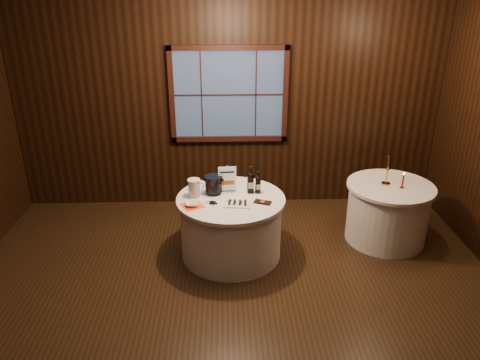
{
  "coord_description": "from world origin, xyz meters",
  "views": [
    {
      "loc": [
        -0.05,
        -3.94,
        3.15
      ],
      "look_at": [
        0.11,
        0.9,
        1.04
      ],
      "focal_mm": 35.0,
      "sensor_mm": 36.0,
      "label": 1
    }
  ],
  "objects_px": {
    "side_table": "(387,212)",
    "port_bottle_left": "(251,181)",
    "port_bottle_right": "(258,184)",
    "grape_bunch": "(213,202)",
    "chocolate_box": "(263,202)",
    "ice_bucket": "(214,184)",
    "brass_candlestick": "(387,174)",
    "sign_stand": "(227,183)",
    "red_candle": "(403,182)",
    "glass_pitcher": "(194,188)",
    "main_table": "(231,226)",
    "chocolate_plate": "(238,203)",
    "cracker_bowl": "(192,204)"
  },
  "relations": [
    {
      "from": "chocolate_plate",
      "to": "grape_bunch",
      "type": "bearing_deg",
      "value": 172.3
    },
    {
      "from": "grape_bunch",
      "to": "red_candle",
      "type": "bearing_deg",
      "value": 8.55
    },
    {
      "from": "glass_pitcher",
      "to": "cracker_bowl",
      "type": "height_order",
      "value": "glass_pitcher"
    },
    {
      "from": "main_table",
      "to": "red_candle",
      "type": "relative_size",
      "value": 6.18
    },
    {
      "from": "port_bottle_left",
      "to": "brass_candlestick",
      "type": "distance_m",
      "value": 1.71
    },
    {
      "from": "chocolate_plate",
      "to": "glass_pitcher",
      "type": "distance_m",
      "value": 0.56
    },
    {
      "from": "port_bottle_left",
      "to": "ice_bucket",
      "type": "distance_m",
      "value": 0.44
    },
    {
      "from": "chocolate_plate",
      "to": "cracker_bowl",
      "type": "distance_m",
      "value": 0.51
    },
    {
      "from": "chocolate_box",
      "to": "sign_stand",
      "type": "bearing_deg",
      "value": 165.41
    },
    {
      "from": "ice_bucket",
      "to": "grape_bunch",
      "type": "relative_size",
      "value": 1.44
    },
    {
      "from": "chocolate_plate",
      "to": "chocolate_box",
      "type": "distance_m",
      "value": 0.29
    },
    {
      "from": "main_table",
      "to": "port_bottle_left",
      "type": "height_order",
      "value": "port_bottle_left"
    },
    {
      "from": "port_bottle_left",
      "to": "chocolate_plate",
      "type": "distance_m",
      "value": 0.38
    },
    {
      "from": "cracker_bowl",
      "to": "brass_candlestick",
      "type": "relative_size",
      "value": 0.38
    },
    {
      "from": "glass_pitcher",
      "to": "ice_bucket",
      "type": "bearing_deg",
      "value": -5.61
    },
    {
      "from": "sign_stand",
      "to": "port_bottle_left",
      "type": "bearing_deg",
      "value": -9.68
    },
    {
      "from": "main_table",
      "to": "cracker_bowl",
      "type": "xyz_separation_m",
      "value": [
        -0.44,
        -0.2,
        0.4
      ]
    },
    {
      "from": "brass_candlestick",
      "to": "ice_bucket",
      "type": "bearing_deg",
      "value": -174.83
    },
    {
      "from": "ice_bucket",
      "to": "chocolate_box",
      "type": "relative_size",
      "value": 1.14
    },
    {
      "from": "grape_bunch",
      "to": "red_candle",
      "type": "height_order",
      "value": "red_candle"
    },
    {
      "from": "grape_bunch",
      "to": "cracker_bowl",
      "type": "relative_size",
      "value": 1.03
    },
    {
      "from": "chocolate_box",
      "to": "brass_candlestick",
      "type": "relative_size",
      "value": 0.49
    },
    {
      "from": "side_table",
      "to": "port_bottle_right",
      "type": "bearing_deg",
      "value": -174.11
    },
    {
      "from": "side_table",
      "to": "chocolate_box",
      "type": "relative_size",
      "value": 5.55
    },
    {
      "from": "main_table",
      "to": "glass_pitcher",
      "type": "xyz_separation_m",
      "value": [
        -0.43,
        0.06,
        0.49
      ]
    },
    {
      "from": "sign_stand",
      "to": "port_bottle_left",
      "type": "height_order",
      "value": "sign_stand"
    },
    {
      "from": "sign_stand",
      "to": "grape_bunch",
      "type": "bearing_deg",
      "value": -123.03
    },
    {
      "from": "side_table",
      "to": "grape_bunch",
      "type": "xyz_separation_m",
      "value": [
        -2.2,
        -0.45,
        0.4
      ]
    },
    {
      "from": "chocolate_plate",
      "to": "cracker_bowl",
      "type": "height_order",
      "value": "chocolate_plate"
    },
    {
      "from": "red_candle",
      "to": "ice_bucket",
      "type": "bearing_deg",
      "value": -178.26
    },
    {
      "from": "grape_bunch",
      "to": "port_bottle_left",
      "type": "bearing_deg",
      "value": 32.63
    },
    {
      "from": "port_bottle_left",
      "to": "red_candle",
      "type": "relative_size",
      "value": 1.63
    },
    {
      "from": "ice_bucket",
      "to": "chocolate_box",
      "type": "bearing_deg",
      "value": -25.96
    },
    {
      "from": "chocolate_box",
      "to": "port_bottle_left",
      "type": "bearing_deg",
      "value": 136.56
    },
    {
      "from": "glass_pitcher",
      "to": "side_table",
      "type": "bearing_deg",
      "value": -18.11
    },
    {
      "from": "sign_stand",
      "to": "glass_pitcher",
      "type": "height_order",
      "value": "sign_stand"
    },
    {
      "from": "sign_stand",
      "to": "red_candle",
      "type": "distance_m",
      "value": 2.14
    },
    {
      "from": "ice_bucket",
      "to": "red_candle",
      "type": "relative_size",
      "value": 1.07
    },
    {
      "from": "brass_candlestick",
      "to": "chocolate_box",
      "type": "bearing_deg",
      "value": -163.44
    },
    {
      "from": "port_bottle_right",
      "to": "grape_bunch",
      "type": "relative_size",
      "value": 1.8
    },
    {
      "from": "chocolate_box",
      "to": "glass_pitcher",
      "type": "relative_size",
      "value": 0.9
    },
    {
      "from": "grape_bunch",
      "to": "brass_candlestick",
      "type": "xyz_separation_m",
      "value": [
        2.14,
        0.47,
        0.12
      ]
    },
    {
      "from": "grape_bunch",
      "to": "brass_candlestick",
      "type": "height_order",
      "value": "brass_candlestick"
    },
    {
      "from": "side_table",
      "to": "port_bottle_left",
      "type": "relative_size",
      "value": 3.21
    },
    {
      "from": "sign_stand",
      "to": "ice_bucket",
      "type": "height_order",
      "value": "sign_stand"
    },
    {
      "from": "sign_stand",
      "to": "red_candle",
      "type": "xyz_separation_m",
      "value": [
        2.14,
        0.04,
        -0.03
      ]
    },
    {
      "from": "chocolate_box",
      "to": "brass_candlestick",
      "type": "distance_m",
      "value": 1.65
    },
    {
      "from": "chocolate_box",
      "to": "main_table",
      "type": "bearing_deg",
      "value": -179.33
    },
    {
      "from": "grape_bunch",
      "to": "chocolate_box",
      "type": "bearing_deg",
      "value": 0.12
    },
    {
      "from": "brass_candlestick",
      "to": "glass_pitcher",
      "type": "bearing_deg",
      "value": -173.54
    }
  ]
}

